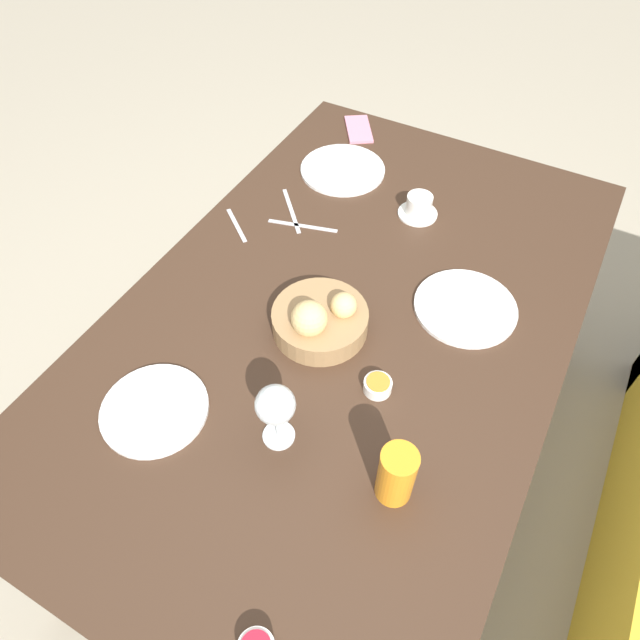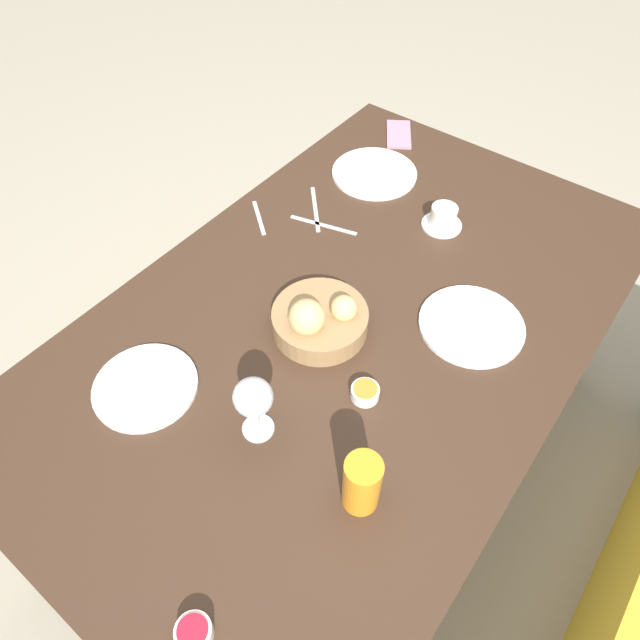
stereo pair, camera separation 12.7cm
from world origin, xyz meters
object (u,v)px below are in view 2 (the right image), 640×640
object	(u,v)px
plate_near_left	(374,173)
juice_glass	(362,483)
wine_glass	(253,399)
plate_near_right	(145,387)
knife_silver	(323,225)
plate_far_center	(471,325)
fork_silver	(315,209)
bread_basket	(319,319)
jam_bowl_berry	(194,632)
cell_phone	(399,134)
jam_bowl_honey	(365,392)
spoon_coffee	(259,218)
coffee_cup	(443,218)

from	to	relation	value
plate_near_left	juice_glass	bearing A→B (deg)	32.53
wine_glass	plate_near_right	bearing A→B (deg)	-74.09
knife_silver	plate_far_center	bearing A→B (deg)	81.60
plate_near_right	fork_silver	distance (m)	0.68
bread_basket	knife_silver	world-z (taller)	bread_basket
bread_basket	plate_far_center	bearing A→B (deg)	129.34
plate_far_center	wine_glass	world-z (taller)	wine_glass
jam_bowl_berry	cell_phone	world-z (taller)	jam_bowl_berry
plate_far_center	plate_near_left	bearing A→B (deg)	-124.40
jam_bowl_honey	fork_silver	xyz separation A→B (m)	(-0.41, -0.45, -0.01)
juice_glass	knife_silver	xyz separation A→B (m)	(-0.56, -0.51, -0.07)
plate_near_right	bread_basket	bearing A→B (deg)	150.63
plate_near_left	spoon_coffee	bearing A→B (deg)	-21.50
plate_near_right	juice_glass	distance (m)	0.50
knife_silver	cell_phone	bearing A→B (deg)	-171.59
plate_near_left	spoon_coffee	world-z (taller)	plate_near_left
jam_bowl_honey	cell_phone	world-z (taller)	jam_bowl_honey
bread_basket	plate_near_left	xyz separation A→B (m)	(-0.56, -0.23, -0.03)
bread_basket	knife_silver	xyz separation A→B (m)	(-0.29, -0.21, -0.04)
fork_silver	cell_phone	bearing A→B (deg)	-178.29
spoon_coffee	cell_phone	xyz separation A→B (m)	(-0.57, 0.08, 0.00)
coffee_cup	juice_glass	bearing A→B (deg)	19.06
juice_glass	jam_bowl_berry	world-z (taller)	juice_glass
plate_near_right	knife_silver	bearing A→B (deg)	-178.54
coffee_cup	fork_silver	bearing A→B (deg)	-63.84
coffee_cup	cell_phone	xyz separation A→B (m)	(-0.29, -0.32, -0.02)
fork_silver	bread_basket	bearing A→B (deg)	39.14
coffee_cup	jam_bowl_honey	size ratio (longest dim) A/B	1.80
knife_silver	coffee_cup	bearing A→B (deg)	127.45
juice_glass	spoon_coffee	xyz separation A→B (m)	(-0.47, -0.66, -0.07)
plate_far_center	spoon_coffee	size ratio (longest dim) A/B	2.02
coffee_cup	knife_silver	xyz separation A→B (m)	(0.19, -0.25, -0.03)
wine_glass	fork_silver	distance (m)	0.69
bread_basket	cell_phone	size ratio (longest dim) A/B	1.30
jam_bowl_berry	fork_silver	bearing A→B (deg)	-152.47
fork_silver	knife_silver	bearing A→B (deg)	55.58
knife_silver	spoon_coffee	xyz separation A→B (m)	(0.08, -0.16, 0.00)
jam_bowl_honey	spoon_coffee	bearing A→B (deg)	-117.85
plate_near_right	wine_glass	size ratio (longest dim) A/B	1.40
jam_bowl_berry	spoon_coffee	bearing A→B (deg)	-144.25
juice_glass	bread_basket	bearing A→B (deg)	-131.83
bread_basket	spoon_coffee	size ratio (longest dim) A/B	1.81
knife_silver	fork_silver	bearing A→B (deg)	-124.42
plate_near_right	jam_bowl_honey	xyz separation A→B (m)	(-0.26, 0.37, 0.01)
plate_near_left	plate_near_right	bearing A→B (deg)	2.18
bread_basket	juice_glass	bearing A→B (deg)	48.17
plate_near_left	fork_silver	world-z (taller)	plate_near_left
plate_far_center	knife_silver	distance (m)	0.48
plate_near_left	wine_glass	world-z (taller)	wine_glass
fork_silver	plate_near_left	bearing A→B (deg)	170.03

